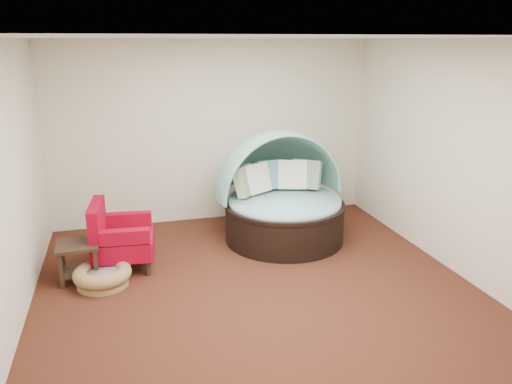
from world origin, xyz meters
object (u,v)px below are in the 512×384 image
object	(u,v)px
pet_basket	(103,275)
red_armchair	(119,237)
canopy_daybed	(282,190)
side_table	(78,256)

from	to	relation	value
pet_basket	red_armchair	size ratio (longest dim) A/B	1.03
canopy_daybed	red_armchair	distance (m)	2.35
canopy_daybed	red_armchair	world-z (taller)	canopy_daybed
side_table	canopy_daybed	bearing A→B (deg)	12.92
canopy_daybed	pet_basket	distance (m)	2.72
canopy_daybed	side_table	size ratio (longest dim) A/B	3.88
canopy_daybed	pet_basket	size ratio (longest dim) A/B	2.19
red_armchair	side_table	bearing A→B (deg)	-150.06
canopy_daybed	red_armchair	xyz separation A→B (m)	(-2.29, -0.42, -0.33)
canopy_daybed	side_table	distance (m)	2.87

